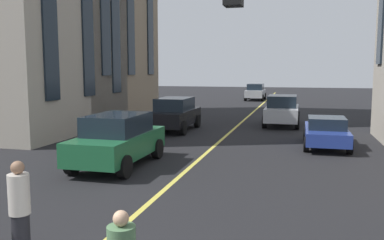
# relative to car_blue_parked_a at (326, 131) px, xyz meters

# --- Properties ---
(lane_centre_line) EXTENTS (80.00, 0.16, 0.01)m
(lane_centre_line) POSITION_rel_car_blue_parked_a_xyz_m (4.84, 4.90, -0.70)
(lane_centre_line) COLOR #D8C64C
(lane_centre_line) RESTS_ON ground_plane
(car_blue_parked_a) EXTENTS (4.40, 1.95, 1.37)m
(car_blue_parked_a) POSITION_rel_car_blue_parked_a_xyz_m (0.00, 0.00, 0.00)
(car_blue_parked_a) COLOR navy
(car_blue_parked_a) RESTS_ON ground_plane
(car_silver_trailing) EXTENTS (4.70, 2.14, 1.88)m
(car_silver_trailing) POSITION_rel_car_blue_parked_a_xyz_m (28.20, 6.18, 0.27)
(car_silver_trailing) COLOR #B7BABF
(car_silver_trailing) RESTS_ON ground_plane
(car_black_mid) EXTENTS (4.70, 2.14, 1.88)m
(car_black_mid) POSITION_rel_car_blue_parked_a_xyz_m (3.07, 8.09, 0.27)
(car_black_mid) COLOR black
(car_black_mid) RESTS_ON ground_plane
(car_green_near) EXTENTS (4.70, 2.14, 1.88)m
(car_green_near) POSITION_rel_car_blue_parked_a_xyz_m (-5.79, 7.47, 0.27)
(car_green_near) COLOR #1E6038
(car_green_near) RESTS_ON ground_plane
(car_silver_oncoming) EXTENTS (4.70, 2.14, 1.88)m
(car_silver_oncoming) POSITION_rel_car_blue_parked_a_xyz_m (6.91, 2.25, 0.27)
(car_silver_oncoming) COLOR #B7BABF
(car_silver_oncoming) RESTS_ON ground_plane
(pedestrian_companion) EXTENTS (0.38, 0.38, 1.85)m
(pedestrian_companion) POSITION_rel_car_blue_parked_a_xyz_m (-13.03, 6.00, 0.22)
(pedestrian_companion) COLOR black
(pedestrian_companion) RESTS_ON ground_plane
(traffic_light_mast) EXTENTS (0.36, 4.59, 5.50)m
(traffic_light_mast) POSITION_rel_car_blue_parked_a_xyz_m (-12.21, 0.10, 3.21)
(traffic_light_mast) COLOR #595B60
(traffic_light_mast) RESTS_ON ground_plane
(building_left_near) EXTENTS (10.37, 10.06, 14.57)m
(building_left_near) POSITION_rel_car_blue_parked_a_xyz_m (1.09, 17.37, 6.58)
(building_left_near) COLOR #A89E8E
(building_left_near) RESTS_ON ground_plane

